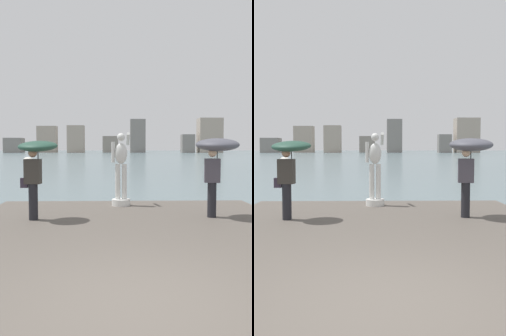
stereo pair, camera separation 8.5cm
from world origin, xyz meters
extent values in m
plane|color=slate|center=(0.00, 40.00, 0.00)|extent=(400.00, 400.00, 0.00)
cube|color=#564F47|center=(0.00, 2.34, 0.20)|extent=(7.75, 10.67, 0.40)
cylinder|color=silver|center=(-0.14, 6.75, 0.50)|extent=(0.56, 0.56, 0.19)
cylinder|color=silver|center=(-0.24, 6.75, 1.13)|extent=(0.15, 0.15, 1.07)
cylinder|color=silver|center=(-0.04, 6.75, 1.13)|extent=(0.15, 0.15, 1.07)
ellipsoid|color=silver|center=(-0.14, 6.75, 1.97)|extent=(0.38, 0.26, 0.63)
sphere|color=silver|center=(-0.14, 6.75, 2.47)|extent=(0.24, 0.24, 0.24)
cylinder|color=silver|center=(-0.38, 6.75, 2.02)|extent=(0.10, 0.10, 0.62)
cylinder|color=silver|center=(0.08, 7.02, 2.42)|extent=(0.10, 0.59, 0.40)
cylinder|color=black|center=(-2.31, 4.67, 0.84)|extent=(0.22, 0.22, 0.88)
cube|color=#38332D|center=(-2.31, 4.67, 1.58)|extent=(0.40, 0.28, 0.60)
sphere|color=#A87A5B|center=(-2.31, 4.67, 2.02)|extent=(0.21, 0.21, 0.21)
cylinder|color=#262626|center=(-2.18, 4.70, 1.88)|extent=(0.02, 0.02, 0.50)
ellipsoid|color=#234738|center=(-2.18, 4.70, 2.19)|extent=(1.04, 1.05, 0.35)
cube|color=#332838|center=(-2.52, 4.71, 1.30)|extent=(0.19, 0.12, 0.24)
cylinder|color=black|center=(2.12, 4.87, 0.84)|extent=(0.22, 0.22, 0.88)
cube|color=#47424C|center=(2.12, 4.87, 1.58)|extent=(0.41, 0.30, 0.60)
sphere|color=beige|center=(2.12, 4.87, 2.02)|extent=(0.21, 0.21, 0.21)
cylinder|color=#262626|center=(2.24, 4.89, 1.89)|extent=(0.02, 0.02, 0.52)
ellipsoid|color=#4C4C56|center=(2.24, 4.89, 2.23)|extent=(1.24, 1.26, 0.40)
ellipsoid|color=silver|center=(-13.14, 48.45, 0.37)|extent=(2.30, 4.33, 0.74)
cube|color=gray|center=(-41.37, 141.13, 2.94)|extent=(7.06, 6.58, 5.88)
cube|color=#A89989|center=(-28.30, 142.77, 5.38)|extent=(7.83, 4.95, 10.76)
cube|color=#A89989|center=(-16.19, 138.66, 5.38)|extent=(6.64, 5.27, 10.76)
cube|color=gray|center=(-2.53, 143.74, 3.36)|extent=(6.37, 4.68, 6.72)
cube|color=gray|center=(8.51, 140.03, 6.70)|extent=(6.04, 4.54, 13.39)
cube|color=gray|center=(28.42, 137.92, 3.63)|extent=(5.03, 4.52, 7.25)
cube|color=#A89989|center=(37.41, 138.64, 6.88)|extent=(9.24, 6.81, 13.75)
camera|label=1|loc=(-0.30, -3.97, 2.17)|focal=38.11mm
camera|label=2|loc=(-0.21, -3.98, 2.17)|focal=38.11mm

